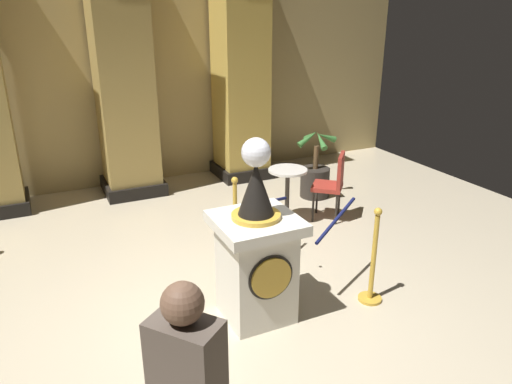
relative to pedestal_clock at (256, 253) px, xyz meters
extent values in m
plane|color=beige|center=(-0.35, -0.01, -0.67)|extent=(10.60, 10.60, 0.00)
cube|color=tan|center=(-0.35, 4.49, 1.38)|extent=(10.60, 0.16, 4.10)
cube|color=silver|center=(0.00, 0.00, -0.21)|extent=(0.60, 0.60, 0.93)
cube|color=silver|center=(0.00, 0.00, 0.31)|extent=(0.75, 0.75, 0.10)
cylinder|color=gold|center=(0.00, -0.31, -0.10)|extent=(0.39, 0.03, 0.39)
cylinder|color=black|center=(0.00, -0.30, -0.10)|extent=(0.43, 0.01, 0.43)
cylinder|color=gold|center=(0.00, 0.00, 0.38)|extent=(0.45, 0.45, 0.04)
cone|color=black|center=(0.00, 0.00, 0.64)|extent=(0.33, 0.33, 0.48)
cylinder|color=gold|center=(0.00, 0.00, 0.87)|extent=(0.03, 0.03, 0.06)
sphere|color=silver|center=(0.00, 0.00, 0.97)|extent=(0.26, 0.26, 0.26)
cylinder|color=gold|center=(1.16, -0.27, -0.66)|extent=(0.24, 0.24, 0.03)
cylinder|color=gold|center=(1.16, -0.27, -0.20)|extent=(0.05, 0.05, 0.94)
sphere|color=gold|center=(1.16, -0.27, 0.31)|extent=(0.08, 0.08, 0.08)
cylinder|color=gold|center=(0.30, 1.19, -0.66)|extent=(0.24, 0.24, 0.03)
cylinder|color=gold|center=(0.30, 1.19, -0.21)|extent=(0.05, 0.05, 0.92)
sphere|color=gold|center=(0.30, 1.19, 0.29)|extent=(0.08, 0.08, 0.08)
cylinder|color=#141947|center=(0.94, 0.10, 0.12)|extent=(0.76, 0.47, 0.22)
cylinder|color=#141947|center=(0.51, 0.83, 0.12)|extent=(0.76, 0.47, 0.22)
sphere|color=#141947|center=(0.73, 0.46, 0.03)|extent=(0.04, 0.04, 0.04)
cube|color=black|center=(-2.28, 3.94, -0.57)|extent=(0.77, 0.77, 0.20)
cube|color=black|center=(1.58, 3.94, -0.57)|extent=(0.89, 0.89, 0.20)
cube|color=gold|center=(1.58, 3.94, 1.30)|extent=(0.77, 0.77, 3.94)
cube|color=black|center=(-0.35, 3.94, -0.57)|extent=(0.92, 0.92, 0.20)
cube|color=tan|center=(-0.35, 3.94, 1.30)|extent=(0.80, 0.80, 3.94)
cylinder|color=#2D2823|center=(2.21, 2.49, -0.44)|extent=(0.46, 0.46, 0.46)
cylinder|color=brown|center=(2.21, 2.49, -0.03)|extent=(0.08, 0.08, 0.36)
cone|color=#387533|center=(2.37, 2.48, 0.28)|extent=(0.35, 0.12, 0.21)
cone|color=#387533|center=(2.20, 2.65, 0.28)|extent=(0.10, 0.33, 0.26)
cone|color=#387533|center=(2.04, 2.49, 0.28)|extent=(0.33, 0.11, 0.25)
cone|color=#387533|center=(2.18, 2.33, 0.28)|extent=(0.15, 0.33, 0.28)
cube|color=brown|center=(-1.18, -1.68, 0.41)|extent=(0.40, 0.42, 0.59)
sphere|color=brown|center=(-1.18, -1.68, 0.81)|extent=(0.21, 0.21, 0.21)
cylinder|color=#332D28|center=(1.34, 1.82, -0.66)|extent=(0.37, 0.37, 0.03)
cylinder|color=#332D28|center=(1.34, 1.82, -0.30)|extent=(0.06, 0.06, 0.75)
cylinder|color=silver|center=(1.34, 1.82, 0.08)|extent=(0.53, 0.53, 0.03)
cylinder|color=black|center=(1.87, 1.89, -0.45)|extent=(0.03, 0.03, 0.45)
cylinder|color=black|center=(1.66, 1.65, -0.45)|extent=(0.03, 0.03, 0.45)
cylinder|color=black|center=(2.11, 1.68, -0.45)|extent=(0.03, 0.03, 0.45)
cylinder|color=black|center=(1.90, 1.44, -0.45)|extent=(0.03, 0.03, 0.45)
cube|color=maroon|center=(1.89, 1.67, -0.19)|extent=(0.56, 0.56, 0.06)
cube|color=maroon|center=(2.01, 1.55, 0.06)|extent=(0.30, 0.33, 0.45)
camera|label=1|loc=(-1.70, -3.57, 2.10)|focal=33.74mm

